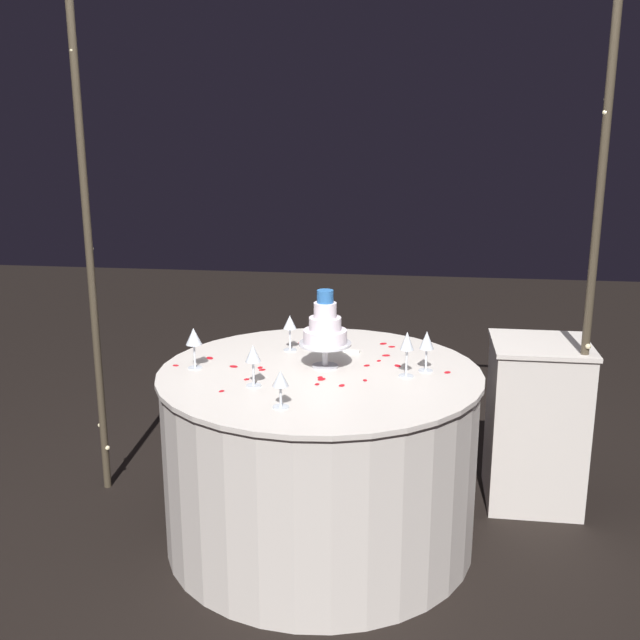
% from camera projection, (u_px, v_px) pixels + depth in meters
% --- Properties ---
extents(ground_plane, '(12.00, 12.00, 0.00)m').
position_uv_depth(ground_plane, '(320.00, 536.00, 3.26)').
color(ground_plane, black).
extents(decorative_arch, '(2.30, 0.06, 2.36)m').
position_uv_depth(decorative_arch, '(330.00, 175.00, 3.18)').
color(decorative_arch, '#473D2D').
rests_on(decorative_arch, ground).
extents(main_table, '(1.35, 1.35, 0.77)m').
position_uv_depth(main_table, '(320.00, 456.00, 3.17)').
color(main_table, silver).
rests_on(main_table, ground).
extents(side_table, '(0.44, 0.44, 0.79)m').
position_uv_depth(side_table, '(535.00, 423.00, 3.49)').
color(side_table, silver).
rests_on(side_table, ground).
extents(tiered_cake, '(0.22, 0.22, 0.33)m').
position_uv_depth(tiered_cake, '(325.00, 329.00, 3.07)').
color(tiered_cake, silver).
rests_on(tiered_cake, main_table).
extents(wine_glass_0, '(0.06, 0.06, 0.19)m').
position_uv_depth(wine_glass_0, '(407.00, 343.00, 2.96)').
color(wine_glass_0, silver).
rests_on(wine_glass_0, main_table).
extents(wine_glass_1, '(0.06, 0.06, 0.14)m').
position_uv_depth(wine_glass_1, '(280.00, 381.00, 2.64)').
color(wine_glass_1, silver).
rests_on(wine_glass_1, main_table).
extents(wine_glass_2, '(0.06, 0.06, 0.16)m').
position_uv_depth(wine_glass_2, '(290.00, 324.00, 3.32)').
color(wine_glass_2, silver).
rests_on(wine_glass_2, main_table).
extents(wine_glass_3, '(0.06, 0.06, 0.17)m').
position_uv_depth(wine_glass_3, '(253.00, 356.00, 2.86)').
color(wine_glass_3, silver).
rests_on(wine_glass_3, main_table).
extents(wine_glass_4, '(0.06, 0.06, 0.17)m').
position_uv_depth(wine_glass_4, '(427.00, 342.00, 3.03)').
color(wine_glass_4, silver).
rests_on(wine_glass_4, main_table).
extents(wine_glass_5, '(0.07, 0.07, 0.17)m').
position_uv_depth(wine_glass_5, '(194.00, 338.00, 3.07)').
color(wine_glass_5, silver).
rests_on(wine_glass_5, main_table).
extents(cake_knife, '(0.29, 0.10, 0.01)m').
position_uv_depth(cake_knife, '(333.00, 349.00, 3.36)').
color(cake_knife, silver).
rests_on(cake_knife, main_table).
extents(rose_petal_0, '(0.04, 0.04, 0.00)m').
position_uv_depth(rose_petal_0, '(386.00, 355.00, 3.27)').
color(rose_petal_0, red).
rests_on(rose_petal_0, main_table).
extents(rose_petal_1, '(0.04, 0.05, 0.00)m').
position_uv_depth(rose_petal_1, '(322.00, 379.00, 2.96)').
color(rose_petal_1, red).
rests_on(rose_petal_1, main_table).
extents(rose_petal_2, '(0.04, 0.04, 0.00)m').
position_uv_depth(rose_petal_2, '(367.00, 365.00, 3.13)').
color(rose_petal_2, red).
rests_on(rose_petal_2, main_table).
extents(rose_petal_3, '(0.04, 0.04, 0.00)m').
position_uv_depth(rose_petal_3, '(383.00, 344.00, 3.45)').
color(rose_petal_3, red).
rests_on(rose_petal_3, main_table).
extents(rose_petal_4, '(0.03, 0.03, 0.00)m').
position_uv_depth(rose_petal_4, '(222.00, 391.00, 2.83)').
color(rose_petal_4, red).
rests_on(rose_petal_4, main_table).
extents(rose_petal_5, '(0.05, 0.05, 0.00)m').
position_uv_depth(rose_petal_5, '(210.00, 358.00, 3.23)').
color(rose_petal_5, red).
rests_on(rose_petal_5, main_table).
extents(rose_petal_6, '(0.04, 0.03, 0.00)m').
position_uv_depth(rose_petal_6, '(262.00, 370.00, 3.07)').
color(rose_petal_6, red).
rests_on(rose_petal_6, main_table).
extents(rose_petal_7, '(0.03, 0.03, 0.00)m').
position_uv_depth(rose_petal_7, '(320.00, 377.00, 2.98)').
color(rose_petal_7, red).
rests_on(rose_petal_7, main_table).
extents(rose_petal_8, '(0.02, 0.03, 0.00)m').
position_uv_depth(rose_petal_8, '(260.00, 368.00, 3.10)').
color(rose_petal_8, red).
rests_on(rose_petal_8, main_table).
extents(rose_petal_9, '(0.04, 0.04, 0.00)m').
position_uv_depth(rose_petal_9, '(234.00, 366.00, 3.12)').
color(rose_petal_9, red).
rests_on(rose_petal_9, main_table).
extents(rose_petal_10, '(0.04, 0.04, 0.00)m').
position_uv_depth(rose_petal_10, '(447.00, 372.00, 3.04)').
color(rose_petal_10, red).
rests_on(rose_petal_10, main_table).
extents(rose_petal_11, '(0.02, 0.03, 0.00)m').
position_uv_depth(rose_petal_11, '(317.00, 384.00, 2.90)').
color(rose_petal_11, red).
rests_on(rose_petal_11, main_table).
extents(rose_petal_12, '(0.03, 0.03, 0.00)m').
position_uv_depth(rose_petal_12, '(247.00, 379.00, 2.96)').
color(rose_petal_12, red).
rests_on(rose_petal_12, main_table).
extents(rose_petal_13, '(0.03, 0.04, 0.00)m').
position_uv_depth(rose_petal_13, '(342.00, 385.00, 2.89)').
color(rose_petal_13, red).
rests_on(rose_petal_13, main_table).
extents(rose_petal_14, '(0.04, 0.04, 0.00)m').
position_uv_depth(rose_petal_14, '(398.00, 366.00, 3.13)').
color(rose_petal_14, red).
rests_on(rose_petal_14, main_table).
extents(rose_petal_15, '(0.02, 0.03, 0.00)m').
position_uv_depth(rose_petal_15, '(365.00, 380.00, 2.95)').
color(rose_petal_15, red).
rests_on(rose_petal_15, main_table).
extents(rose_petal_16, '(0.03, 0.02, 0.00)m').
position_uv_depth(rose_petal_16, '(176.00, 365.00, 3.13)').
color(rose_petal_16, red).
rests_on(rose_petal_16, main_table).
extents(rose_petal_17, '(0.02, 0.03, 0.00)m').
position_uv_depth(rose_petal_17, '(379.00, 361.00, 3.19)').
color(rose_petal_17, red).
rests_on(rose_petal_17, main_table).
extents(rose_petal_18, '(0.04, 0.03, 0.00)m').
position_uv_depth(rose_petal_18, '(392.00, 347.00, 3.40)').
color(rose_petal_18, red).
rests_on(rose_petal_18, main_table).
extents(rose_petal_19, '(0.03, 0.03, 0.00)m').
position_uv_depth(rose_petal_19, '(301.00, 343.00, 3.46)').
color(rose_petal_19, red).
rests_on(rose_petal_19, main_table).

